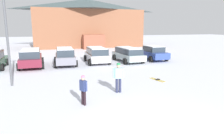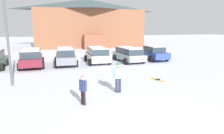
# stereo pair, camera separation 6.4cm
# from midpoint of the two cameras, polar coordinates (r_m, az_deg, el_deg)

# --- Properties ---
(ground) EXTENTS (160.00, 160.00, 0.00)m
(ground) POSITION_cam_midpoint_polar(r_m,az_deg,el_deg) (7.73, 12.61, -16.72)
(ground) COLOR silver
(ski_lodge) EXTENTS (20.14, 11.74, 8.87)m
(ski_lodge) POSITION_cam_midpoint_polar(r_m,az_deg,el_deg) (39.61, -6.81, 12.44)
(ski_lodge) COLOR brown
(ski_lodge) RESTS_ON ground
(parked_maroon_van) EXTENTS (2.27, 4.83, 1.64)m
(parked_maroon_van) POSITION_cam_midpoint_polar(r_m,az_deg,el_deg) (19.85, -21.95, 2.61)
(parked_maroon_van) COLOR maroon
(parked_maroon_van) RESTS_ON ground
(parked_grey_wagon) EXTENTS (2.26, 4.39, 1.66)m
(parked_grey_wagon) POSITION_cam_midpoint_polar(r_m,az_deg,el_deg) (19.80, -13.07, 3.14)
(parked_grey_wagon) COLOR gray
(parked_grey_wagon) RESTS_ON ground
(parked_white_suv) EXTENTS (2.36, 4.63, 1.59)m
(parked_white_suv) POSITION_cam_midpoint_polar(r_m,az_deg,el_deg) (20.57, -4.19, 3.60)
(parked_white_suv) COLOR white
(parked_white_suv) RESTS_ON ground
(parked_silver_wagon) EXTENTS (2.34, 4.79, 1.52)m
(parked_silver_wagon) POSITION_cam_midpoint_polar(r_m,az_deg,el_deg) (21.20, 4.81, 3.74)
(parked_silver_wagon) COLOR #B2C6C7
(parked_silver_wagon) RESTS_ON ground
(parked_blue_hatchback) EXTENTS (2.17, 4.47, 1.59)m
(parked_blue_hatchback) POSITION_cam_midpoint_polar(r_m,az_deg,el_deg) (22.84, 11.76, 4.02)
(parked_blue_hatchback) COLOR #32499A
(parked_blue_hatchback) RESTS_ON ground
(skier_teen_in_navy_coat) EXTENTS (0.33, 0.48, 1.41)m
(skier_teen_in_navy_coat) POSITION_cam_midpoint_polar(r_m,az_deg,el_deg) (9.43, -8.09, -6.11)
(skier_teen_in_navy_coat) COLOR black
(skier_teen_in_navy_coat) RESTS_ON ground
(skier_adult_in_blue_parka) EXTENTS (0.61, 0.30, 1.67)m
(skier_adult_in_blue_parka) POSITION_cam_midpoint_polar(r_m,az_deg,el_deg) (11.06, 1.96, -2.61)
(skier_adult_in_blue_parka) COLOR #2B304E
(skier_adult_in_blue_parka) RESTS_ON ground
(pair_of_skis) EXTENTS (0.57, 1.38, 0.08)m
(pair_of_skis) POSITION_cam_midpoint_polar(r_m,az_deg,el_deg) (14.24, 12.94, -3.56)
(pair_of_skis) COLOR gold
(pair_of_skis) RESTS_ON ground
(lamp_post) EXTENTS (0.44, 0.24, 6.07)m
(lamp_post) POSITION_cam_midpoint_polar(r_m,az_deg,el_deg) (13.59, -27.74, 9.14)
(lamp_post) COLOR #515459
(lamp_post) RESTS_ON ground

